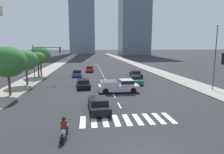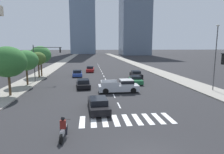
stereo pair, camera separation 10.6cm
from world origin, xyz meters
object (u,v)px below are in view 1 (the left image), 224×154
object	(u,v)px
street_tree_fourth	(40,55)
sedan_black_1	(136,74)
traffic_signal_far	(44,57)
street_tree_second	(26,60)
sedan_red_5	(90,69)
street_tree_third	(38,59)
sedan_blue_4	(77,73)
street_lamp_east	(215,53)
street_tree_nearest	(8,62)
pickup_truck	(120,86)
sedan_black_3	(99,104)
sedan_black_0	(83,84)
motorcycle_lead	(64,129)
sedan_green_2	(135,80)

from	to	relation	value
street_tree_fourth	sedan_black_1	bearing A→B (deg)	-10.44
traffic_signal_far	street_tree_second	bearing A→B (deg)	-126.45
sedan_red_5	street_tree_third	world-z (taller)	street_tree_third
street_tree_third	street_tree_fourth	xyz separation A→B (m)	(0.00, 1.99, 0.60)
sedan_blue_4	street_lamp_east	distance (m)	25.08
street_tree_nearest	street_lamp_east	bearing A→B (deg)	-0.67
pickup_truck	sedan_black_3	distance (m)	7.73
sedan_black_0	street_tree_third	bearing A→B (deg)	37.26
motorcycle_lead	sedan_blue_4	size ratio (longest dim) A/B	0.50
motorcycle_lead	traffic_signal_far	bearing A→B (deg)	19.07
sedan_green_2	street_tree_fourth	distance (m)	19.76
sedan_black_1	street_tree_third	xyz separation A→B (m)	(-18.54, 1.42, 3.13)
motorcycle_lead	street_tree_fourth	size ratio (longest dim) A/B	0.38
pickup_truck	street_tree_nearest	world-z (taller)	street_tree_nearest
sedan_red_5	motorcycle_lead	bearing A→B (deg)	179.88
street_tree_second	street_tree_fourth	xyz separation A→B (m)	(0.00, 9.13, 0.46)
sedan_black_0	sedan_black_3	bearing A→B (deg)	-175.56
sedan_green_2	street_tree_fourth	world-z (taller)	street_tree_fourth
street_tree_fourth	sedan_green_2	bearing A→B (deg)	-28.62
pickup_truck	sedan_black_0	bearing A→B (deg)	144.19
sedan_red_5	traffic_signal_far	bearing A→B (deg)	152.61
motorcycle_lead	sedan_green_2	distance (m)	20.41
sedan_red_5	street_tree_third	xyz separation A→B (m)	(-9.76, -8.65, 3.14)
sedan_green_2	sedan_blue_4	distance (m)	13.43
sedan_black_3	sedan_red_5	size ratio (longest dim) A/B	0.99
traffic_signal_far	street_tree_third	xyz separation A→B (m)	(-2.08, 4.32, -0.59)
street_tree_fourth	motorcycle_lead	bearing A→B (deg)	-74.27
traffic_signal_far	pickup_truck	bearing A→B (deg)	-37.61
motorcycle_lead	street_tree_third	xyz separation A→B (m)	(-7.74, 25.47, 3.15)
sedan_black_0	sedan_blue_4	size ratio (longest dim) A/B	1.03
street_tree_nearest	street_tree_fourth	xyz separation A→B (m)	(0.00, 15.79, 0.17)
sedan_blue_4	traffic_signal_far	bearing A→B (deg)	137.01
sedan_black_1	street_tree_second	size ratio (longest dim) A/B	0.87
street_lamp_east	sedan_black_1	bearing A→B (deg)	120.50
sedan_black_0	street_tree_nearest	bearing A→B (deg)	111.62
sedan_blue_4	street_tree_third	xyz separation A→B (m)	(-7.08, -1.72, 3.16)
street_lamp_east	street_tree_nearest	bearing A→B (deg)	179.33
sedan_green_2	sedan_black_3	bearing A→B (deg)	-23.92
sedan_black_3	street_tree_second	size ratio (longest dim) A/B	0.90
sedan_red_5	traffic_signal_far	size ratio (longest dim) A/B	0.80
street_tree_fourth	pickup_truck	bearing A→B (deg)	-48.20
pickup_truck	sedan_green_2	bearing A→B (deg)	59.40
sedan_black_3	sedan_red_5	distance (m)	28.81
sedan_black_0	sedan_black_1	distance (m)	12.85
pickup_truck	street_tree_nearest	distance (m)	13.97
sedan_red_5	street_tree_nearest	size ratio (longest dim) A/B	0.83
street_tree_nearest	street_tree_third	bearing A→B (deg)	90.00
street_tree_third	street_tree_second	bearing A→B (deg)	-90.00
street_tree_second	street_tree_fourth	distance (m)	9.14
sedan_blue_4	street_tree_nearest	distance (m)	17.43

